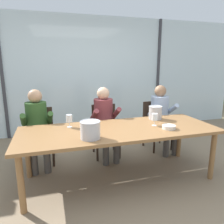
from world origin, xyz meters
The scene contains 17 objects.
ground centered at (0.00, 1.00, 0.00)m, with size 14.00×14.00×0.00m, color #847056.
window_glass_panel centered at (0.00, 2.25, 1.30)m, with size 7.83×0.03×2.60m, color silver.
window_mullion_left centered at (-1.76, 2.23, 1.30)m, with size 0.06×0.06×2.60m, color #38383D.
window_mullion_right centered at (1.76, 2.23, 1.30)m, with size 0.06×0.06×2.60m, color #38383D.
hillside_vineyard centered at (0.00, 5.33, 0.97)m, with size 13.83×2.40×1.94m, color #568942.
dining_table centered at (0.00, 0.00, 0.66)m, with size 2.63×0.97×0.73m.
chair_near_curtain centered at (-1.06, 0.90, 0.51)m, with size 0.45×0.45×0.87m.
chair_left_of_center centered at (0.03, 0.88, 0.51)m, with size 0.46×0.46×0.87m.
chair_center centered at (1.03, 0.91, 0.51)m, with size 0.48×0.48×0.87m.
person_olive_shirt centered at (-1.08, 0.76, 0.68)m, with size 0.48×0.63×1.19m.
person_maroon_top centered at (-0.01, 0.76, 0.68)m, with size 0.48×0.62×1.19m.
person_pale_blue_shirt centered at (1.07, 0.76, 0.68)m, with size 0.48×0.62×1.19m.
ice_bucket_primary centered at (-0.45, -0.26, 0.83)m, with size 0.24×0.24×0.21m.
ice_bucket_secondary centered at (0.70, 0.32, 0.83)m, with size 0.21×0.21×0.20m.
tasting_bowl centered at (0.63, -0.20, 0.75)m, with size 0.18×0.18×0.05m, color silver.
wine_glass_by_left_taster centered at (-0.63, 0.26, 0.85)m, with size 0.08×0.08×0.17m.
wine_glass_near_bucket centered at (0.51, -0.01, 0.84)m, with size 0.08×0.08×0.17m.
Camera 1 is at (-0.87, -2.56, 1.58)m, focal length 33.86 mm.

